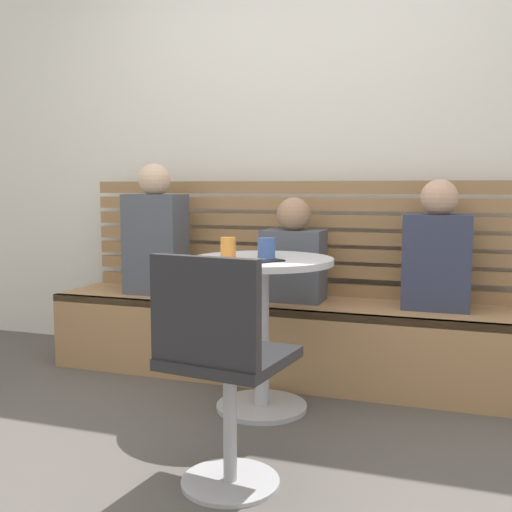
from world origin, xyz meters
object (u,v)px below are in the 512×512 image
(cup_tumbler_orange, at_px, (228,248))
(cafe_table, at_px, (262,304))
(white_chair, at_px, (221,364))
(cup_mug_blue, at_px, (266,248))
(booth_bench, at_px, (283,339))
(phone_on_table, at_px, (268,261))
(person_child_middle, at_px, (437,252))
(person_child_left, at_px, (293,256))
(person_adult, at_px, (156,236))

(cup_tumbler_orange, bearing_deg, cafe_table, 29.14)
(white_chair, bearing_deg, cup_mug_blue, 97.12)
(booth_bench, distance_m, phone_on_table, 0.85)
(white_chair, height_order, cup_tumbler_orange, white_chair)
(booth_bench, xyz_separation_m, person_child_middle, (0.82, 0.04, 0.52))
(cup_tumbler_orange, bearing_deg, white_chair, -70.36)
(cafe_table, height_order, cup_tumbler_orange, cup_tumbler_orange)
(person_child_left, xyz_separation_m, person_child_middle, (0.77, 0.02, 0.05))
(cup_tumbler_orange, relative_size, phone_on_table, 0.71)
(cup_mug_blue, xyz_separation_m, phone_on_table, (0.06, -0.15, -0.04))
(white_chair, xyz_separation_m, person_adult, (-0.95, 1.31, 0.32))
(cafe_table, bearing_deg, white_chair, -81.44)
(booth_bench, distance_m, person_child_middle, 0.97)
(person_adult, relative_size, phone_on_table, 5.51)
(person_child_middle, bearing_deg, cup_mug_blue, -144.05)
(booth_bench, relative_size, phone_on_table, 19.29)
(booth_bench, bearing_deg, cup_mug_blue, -82.74)
(cup_mug_blue, distance_m, phone_on_table, 0.16)
(booth_bench, relative_size, cup_mug_blue, 28.42)
(booth_bench, relative_size, white_chair, 3.18)
(booth_bench, xyz_separation_m, phone_on_table, (0.12, -0.66, 0.52))
(person_adult, bearing_deg, booth_bench, 1.55)
(person_child_left, height_order, cup_tumbler_orange, person_child_left)
(booth_bench, distance_m, person_adult, 0.97)
(booth_bench, bearing_deg, cup_tumbler_orange, -99.01)
(white_chair, height_order, phone_on_table, white_chair)
(booth_bench, relative_size, person_child_left, 4.68)
(white_chair, distance_m, cup_tumbler_orange, 0.85)
(booth_bench, relative_size, cup_tumbler_orange, 27.00)
(cup_tumbler_orange, height_order, phone_on_table, cup_tumbler_orange)
(person_adult, distance_m, phone_on_table, 1.11)
(cup_tumbler_orange, bearing_deg, cup_mug_blue, 28.94)
(person_child_left, bearing_deg, phone_on_table, -83.95)
(person_adult, distance_m, cup_mug_blue, 0.98)
(person_child_middle, xyz_separation_m, cup_mug_blue, (-0.75, -0.55, 0.05))
(booth_bench, distance_m, person_child_left, 0.47)
(person_child_middle, bearing_deg, cup_tumbler_orange, -145.19)
(white_chair, relative_size, person_child_left, 1.47)
(cafe_table, xyz_separation_m, cup_tumbler_orange, (-0.14, -0.08, 0.27))
(cafe_table, bearing_deg, person_child_middle, 35.76)
(cup_mug_blue, relative_size, phone_on_table, 0.68)
(booth_bench, bearing_deg, phone_on_table, -79.48)
(booth_bench, height_order, cup_tumbler_orange, cup_tumbler_orange)
(cafe_table, bearing_deg, cup_mug_blue, 27.51)
(person_adult, relative_size, cup_mug_blue, 8.12)
(booth_bench, relative_size, cafe_table, 3.65)
(person_adult, bearing_deg, white_chair, -53.94)
(person_child_left, bearing_deg, cafe_table, -90.52)
(booth_bench, height_order, cup_mug_blue, cup_mug_blue)
(cup_tumbler_orange, bearing_deg, person_adult, 140.25)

